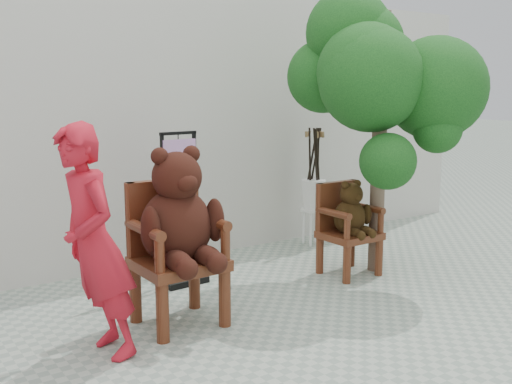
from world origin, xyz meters
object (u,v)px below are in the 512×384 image
(display_stand, at_px, (180,226))
(tree, at_px, (375,73))
(chair_small, at_px, (348,219))
(person, at_px, (95,244))
(stool_bucket, at_px, (313,194))
(chair_big, at_px, (177,226))

(display_stand, xyz_separation_m, tree, (1.75, -0.88, 1.50))
(chair_small, distance_m, person, 2.90)
(stool_bucket, bearing_deg, tree, -103.60)
(tree, bearing_deg, chair_small, 143.11)
(chair_big, bearing_deg, display_stand, 61.00)
(chair_big, relative_size, person, 0.87)
(chair_small, relative_size, stool_bucket, 0.69)
(person, xyz_separation_m, tree, (3.04, 0.29, 1.23))
(chair_small, xyz_separation_m, display_stand, (-1.57, 0.74, -0.01))
(person, relative_size, display_stand, 1.12)
(chair_big, bearing_deg, tree, 1.31)
(person, distance_m, display_stand, 1.75)
(person, distance_m, stool_bucket, 3.70)
(person, xyz_separation_m, stool_bucket, (3.35, 1.55, -0.21))
(chair_small, height_order, display_stand, display_stand)
(display_stand, bearing_deg, chair_big, -122.38)
(person, relative_size, stool_bucket, 1.17)
(chair_big, height_order, display_stand, display_stand)
(person, height_order, display_stand, person)
(chair_small, bearing_deg, tree, -36.89)
(chair_big, height_order, person, person)
(person, height_order, tree, tree)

